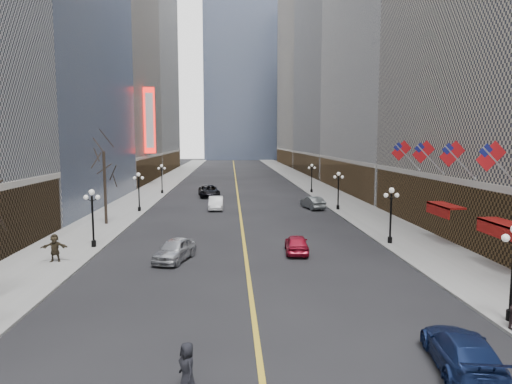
{
  "coord_description": "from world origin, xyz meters",
  "views": [
    {
      "loc": [
        -1.07,
        -5.58,
        8.47
      ],
      "look_at": [
        0.11,
        15.54,
        6.04
      ],
      "focal_mm": 32.0,
      "sensor_mm": 36.0,
      "label": 1
    }
  ],
  "objects": [
    {
      "name": "streetlamp_east_3",
      "position": [
        11.8,
        66.0,
        2.9
      ],
      "size": [
        1.26,
        0.44,
        4.52
      ],
      "color": "black",
      "rests_on": "sidewalk_east"
    },
    {
      "name": "awning_b",
      "position": [
        16.11,
        22.0,
        3.08
      ],
      "size": [
        1.4,
        4.0,
        0.93
      ],
      "color": "maroon",
      "rests_on": "ground"
    },
    {
      "name": "car_sb_far",
      "position": [
        9.0,
        49.54,
        0.77
      ],
      "size": [
        2.59,
        4.92,
        1.54
      ],
      "primitive_type": "imported",
      "rotation": [
        0.0,
        0.0,
        3.36
      ],
      "color": "#555B5D",
      "rests_on": "ground"
    },
    {
      "name": "flag_3",
      "position": [
        15.31,
        27.0,
        7.29
      ],
      "size": [
        2.87,
        0.12,
        2.87
      ],
      "color": "#B2B2B7",
      "rests_on": "ground"
    },
    {
      "name": "streetlamp_west_3",
      "position": [
        -11.8,
        66.0,
        2.9
      ],
      "size": [
        1.26,
        0.44,
        4.52
      ],
      "color": "black",
      "rests_on": "sidewalk_west"
    },
    {
      "name": "car_sb_mid",
      "position": [
        3.85,
        27.71,
        0.71
      ],
      "size": [
        2.0,
        4.29,
        1.42
      ],
      "primitive_type": "imported",
      "rotation": [
        0.0,
        0.0,
        3.06
      ],
      "color": "maroon",
      "rests_on": "ground"
    },
    {
      "name": "sidewalk_east",
      "position": [
        14.0,
        70.0,
        0.07
      ],
      "size": [
        6.0,
        230.0,
        0.15
      ],
      "primitive_type": "cube",
      "color": "gray",
      "rests_on": "ground"
    },
    {
      "name": "flag_2",
      "position": [
        15.31,
        22.0,
        7.29
      ],
      "size": [
        2.87,
        0.12,
        2.87
      ],
      "color": "#B2B2B7",
      "rests_on": "ground"
    },
    {
      "name": "bldg_east_d",
      "position": [
        29.9,
        149.0,
        31.17
      ],
      "size": [
        26.6,
        46.6,
        62.8
      ],
      "color": "#AFA591",
      "rests_on": "ground"
    },
    {
      "name": "ped_crossing_b",
      "position": [
        -2.56,
        9.0,
        0.88
      ],
      "size": [
        0.8,
        0.98,
        1.75
      ],
      "primitive_type": "imported",
      "rotation": [
        0.0,
        0.0,
        -1.11
      ],
      "color": "black",
      "rests_on": "ground"
    },
    {
      "name": "car_nb_mid",
      "position": [
        -2.88,
        49.71,
        0.8
      ],
      "size": [
        1.69,
        4.83,
        1.59
      ],
      "primitive_type": "imported",
      "rotation": [
        0.0,
        0.0,
        0.0
      ],
      "color": "silver",
      "rests_on": "ground"
    },
    {
      "name": "bldg_west_d",
      "position": [
        -29.92,
        121.0,
        36.17
      ],
      "size": [
        26.6,
        38.6,
        72.8
      ],
      "color": "silver",
      "rests_on": "ground"
    },
    {
      "name": "bldg_west_c",
      "position": [
        -29.88,
        87.0,
        25.19
      ],
      "size": [
        26.6,
        30.6,
        50.8
      ],
      "color": "#AFA591",
      "rests_on": "ground"
    },
    {
      "name": "streetlamp_east_2",
      "position": [
        11.8,
        48.0,
        2.9
      ],
      "size": [
        1.26,
        0.44,
        4.52
      ],
      "color": "black",
      "rests_on": "sidewalk_east"
    },
    {
      "name": "bldg_east_c",
      "position": [
        29.88,
        106.0,
        24.18
      ],
      "size": [
        26.6,
        40.6,
        48.8
      ],
      "color": "#98989A",
      "rests_on": "ground"
    },
    {
      "name": "ped_west_far",
      "position": [
        -13.15,
        25.71,
        1.11
      ],
      "size": [
        1.82,
        0.66,
        1.92
      ],
      "primitive_type": "imported",
      "rotation": [
        0.0,
        0.0,
        0.09
      ],
      "color": "#2F281A",
      "rests_on": "sidewalk_west"
    },
    {
      "name": "flag_5",
      "position": [
        15.31,
        37.0,
        7.29
      ],
      "size": [
        2.87,
        0.12,
        2.87
      ],
      "color": "#B2B2B7",
      "rests_on": "ground"
    },
    {
      "name": "flag_4",
      "position": [
        15.31,
        32.0,
        7.29
      ],
      "size": [
        2.87,
        0.12,
        2.87
      ],
      "color": "#B2B2B7",
      "rests_on": "ground"
    },
    {
      "name": "awning_c",
      "position": [
        16.11,
        30.0,
        3.08
      ],
      "size": [
        1.4,
        4.0,
        0.93
      ],
      "color": "maroon",
      "rests_on": "ground"
    },
    {
      "name": "sidewalk_west",
      "position": [
        -14.0,
        70.0,
        0.07
      ],
      "size": [
        6.0,
        230.0,
        0.15
      ],
      "primitive_type": "cube",
      "color": "gray",
      "rests_on": "ground"
    },
    {
      "name": "lane_line",
      "position": [
        0.0,
        80.0,
        0.01
      ],
      "size": [
        0.25,
        200.0,
        0.02
      ],
      "primitive_type": "cube",
      "color": "gold",
      "rests_on": "ground"
    },
    {
      "name": "theatre_marquee",
      "position": [
        -15.88,
        80.0,
        12.0
      ],
      "size": [
        2.0,
        0.55,
        12.0
      ],
      "color": "red",
      "rests_on": "ground"
    },
    {
      "name": "streetlamp_west_2",
      "position": [
        -11.8,
        48.0,
        2.9
      ],
      "size": [
        1.26,
        0.44,
        4.52
      ],
      "color": "black",
      "rests_on": "sidewalk_west"
    },
    {
      "name": "streetlamp_east_1",
      "position": [
        11.8,
        30.0,
        2.9
      ],
      "size": [
        1.26,
        0.44,
        4.52
      ],
      "color": "black",
      "rests_on": "sidewalk_east"
    },
    {
      "name": "car_sb_near",
      "position": [
        7.42,
        10.0,
        0.73
      ],
      "size": [
        2.85,
        5.32,
        1.47
      ],
      "primitive_type": "imported",
      "rotation": [
        0.0,
        0.0,
        2.98
      ],
      "color": "navy",
      "rests_on": "ground"
    },
    {
      "name": "tree_west_far",
      "position": [
        -13.5,
        40.0,
        6.24
      ],
      "size": [
        3.6,
        3.6,
        7.92
      ],
      "color": "#2D231C",
      "rests_on": "sidewalk_west"
    },
    {
      "name": "car_nb_near",
      "position": [
        -5.02,
        26.03,
        0.79
      ],
      "size": [
        3.09,
        4.95,
        1.57
      ],
      "primitive_type": "imported",
      "rotation": [
        0.0,
        0.0,
        -0.29
      ],
      "color": "#B2B5BA",
      "rests_on": "ground"
    },
    {
      "name": "car_nb_far",
      "position": [
        -4.31,
        62.22,
        0.86
      ],
      "size": [
        3.63,
        6.5,
        1.72
      ],
      "primitive_type": "imported",
      "rotation": [
        0.0,
        0.0,
        0.13
      ],
      "color": "black",
      "rests_on": "ground"
    },
    {
      "name": "streetlamp_west_1",
      "position": [
        -11.8,
        30.0,
        2.9
      ],
      "size": [
        1.26,
        0.44,
        4.52
      ],
      "color": "black",
      "rests_on": "sidewalk_west"
    }
  ]
}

